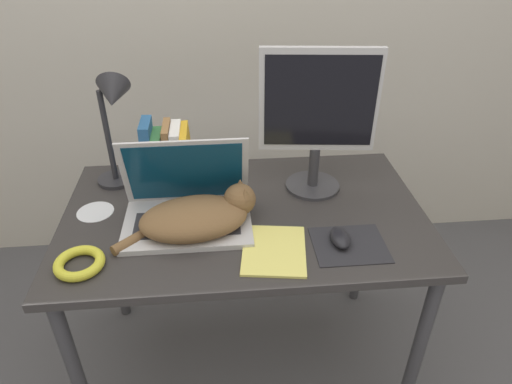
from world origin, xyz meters
TOP-DOWN VIEW (x-y plane):
  - desk at (0.00, 0.36)m, footprint 1.19×0.72m
  - laptop at (-0.18, 0.33)m, footprint 0.40×0.27m
  - cat at (-0.14, 0.28)m, footprint 0.44×0.25m
  - external_monitor at (0.25, 0.49)m, footprint 0.39×0.19m
  - mousepad at (0.30, 0.16)m, footprint 0.22×0.18m
  - computer_mouse at (0.27, 0.17)m, footprint 0.06×0.10m
  - book_row at (-0.26, 0.60)m, footprint 0.18×0.16m
  - desk_lamp at (-0.42, 0.57)m, footprint 0.17×0.17m
  - cable_coil at (-0.48, 0.14)m, footprint 0.14×0.14m
  - notepad at (0.07, 0.15)m, footprint 0.21×0.25m
  - cd_disc at (-0.49, 0.40)m, footprint 0.12×0.12m

SIDE VIEW (x-z plane):
  - desk at x=0.00m, z-range 0.29..1.05m
  - cd_disc at x=-0.49m, z-range 0.75..0.76m
  - mousepad at x=0.30m, z-range 0.75..0.76m
  - notepad at x=0.07m, z-range 0.75..0.76m
  - cable_coil at x=-0.48m, z-range 0.75..0.78m
  - computer_mouse at x=0.27m, z-range 0.76..0.79m
  - laptop at x=-0.18m, z-range 0.67..0.94m
  - cat at x=-0.14m, z-range 0.74..0.87m
  - book_row at x=-0.26m, z-range 0.74..0.97m
  - desk_lamp at x=-0.42m, z-range 0.82..1.24m
  - external_monitor at x=0.25m, z-range 0.78..1.28m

